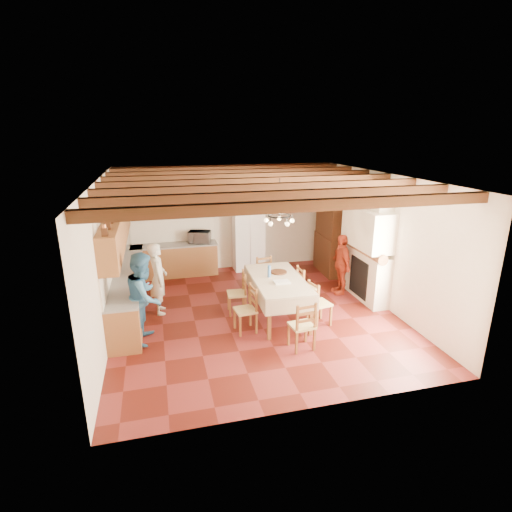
{
  "coord_description": "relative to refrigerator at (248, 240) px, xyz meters",
  "views": [
    {
      "loc": [
        -1.95,
        -7.81,
        3.91
      ],
      "look_at": [
        0.1,
        0.3,
        1.25
      ],
      "focal_mm": 28.0,
      "sensor_mm": 36.0,
      "label": 1
    }
  ],
  "objects": [
    {
      "name": "chair_end_far",
      "position": [
        -0.03,
        -2.12,
        -0.38
      ],
      "size": [
        0.46,
        0.44,
        0.96
      ],
      "primitive_type": null,
      "rotation": [
        0.0,
        0.0,
        0.09
      ],
      "color": "brown",
      "rests_on": "floor"
    },
    {
      "name": "person_woman_red",
      "position": [
        1.8,
        -2.4,
        -0.11
      ],
      "size": [
        0.42,
        0.9,
        1.5
      ],
      "primitive_type": "imported",
      "rotation": [
        0.0,
        0.0,
        -1.63
      ],
      "color": "#AB331C",
      "rests_on": "floor"
    },
    {
      "name": "upper_cabinets",
      "position": [
        -3.38,
        -2.01,
        0.99
      ],
      "size": [
        0.35,
        4.2,
        0.7
      ],
      "primitive_type": "cube",
      "color": "brown",
      "rests_on": "ground"
    },
    {
      "name": "dining_table",
      "position": [
        -0.11,
        -3.32,
        -0.05
      ],
      "size": [
        1.1,
        2.08,
        0.9
      ],
      "rotation": [
        0.0,
        0.0,
        -0.03
      ],
      "color": "beige",
      "rests_on": "floor"
    },
    {
      "name": "refrigerator",
      "position": [
        0.0,
        0.0,
        0.0
      ],
      "size": [
        0.88,
        0.72,
        1.73
      ],
      "primitive_type": "cube",
      "rotation": [
        0.0,
        0.0,
        0.02
      ],
      "color": "white",
      "rests_on": "floor"
    },
    {
      "name": "backsplash_back",
      "position": [
        -2.1,
        0.17,
        0.34
      ],
      "size": [
        2.3,
        0.03,
        0.6
      ],
      "primitive_type": "cube",
      "color": "white",
      "rests_on": "ground"
    },
    {
      "name": "lower_cabinets_back",
      "position": [
        -2.1,
        -0.11,
        -0.43
      ],
      "size": [
        2.3,
        0.6,
        0.86
      ],
      "primitive_type": "cube",
      "color": "brown",
      "rests_on": "ground"
    },
    {
      "name": "backsplash_left",
      "position": [
        -3.54,
        -2.01,
        0.34
      ],
      "size": [
        0.03,
        4.3,
        0.6
      ],
      "primitive_type": "cube",
      "color": "white",
      "rests_on": "ground"
    },
    {
      "name": "floor",
      "position": [
        -0.55,
        -3.06,
        -0.87
      ],
      "size": [
        6.0,
        6.5,
        0.02
      ],
      "primitive_type": "cube",
      "color": "#4B130C",
      "rests_on": "ground"
    },
    {
      "name": "chair_left_far",
      "position": [
        -0.92,
        -2.9,
        -0.38
      ],
      "size": [
        0.43,
        0.45,
        0.96
      ],
      "primitive_type": null,
      "rotation": [
        0.0,
        0.0,
        -1.65
      ],
      "color": "brown",
      "rests_on": "floor"
    },
    {
      "name": "wall_picture",
      "position": [
        1.0,
        0.17,
        0.99
      ],
      "size": [
        0.34,
        0.03,
        0.42
      ],
      "primitive_type": "cube",
      "color": "black",
      "rests_on": "ground"
    },
    {
      "name": "chandelier",
      "position": [
        -0.11,
        -3.32,
        1.39
      ],
      "size": [
        0.47,
        0.47,
        0.03
      ],
      "primitive_type": "torus",
      "color": "black",
      "rests_on": "ground"
    },
    {
      "name": "fridge_vase",
      "position": [
        -0.1,
        0.0,
        1.02
      ],
      "size": [
        0.38,
        0.38,
        0.32
      ],
      "primitive_type": "imported",
      "rotation": [
        0.0,
        0.0,
        -0.29
      ],
      "color": "#361C0D",
      "rests_on": "refrigerator"
    },
    {
      "name": "countertop_left",
      "position": [
        -3.25,
        -2.01,
        0.02
      ],
      "size": [
        0.62,
        4.3,
        0.04
      ],
      "primitive_type": "cube",
      "color": "slate",
      "rests_on": "lower_cabinets_left"
    },
    {
      "name": "wall_back",
      "position": [
        -0.55,
        0.2,
        0.64
      ],
      "size": [
        6.0,
        0.02,
        3.0
      ],
      "primitive_type": "cube",
      "color": "beige",
      "rests_on": "ground"
    },
    {
      "name": "chair_left_near",
      "position": [
        -0.93,
        -3.77,
        -0.38
      ],
      "size": [
        0.44,
        0.46,
        0.96
      ],
      "primitive_type": null,
      "rotation": [
        0.0,
        0.0,
        -1.46
      ],
      "color": "brown",
      "rests_on": "floor"
    },
    {
      "name": "countertop_back",
      "position": [
        -2.1,
        -0.11,
        0.02
      ],
      "size": [
        2.34,
        0.62,
        0.04
      ],
      "primitive_type": "cube",
      "color": "slate",
      "rests_on": "lower_cabinets_back"
    },
    {
      "name": "person_man",
      "position": [
        -2.58,
        -2.45,
        -0.06
      ],
      "size": [
        0.4,
        0.6,
        1.6
      ],
      "primitive_type": "imported",
      "rotation": [
        0.0,
        0.0,
        1.6
      ],
      "color": "beige",
      "rests_on": "floor"
    },
    {
      "name": "chair_end_near",
      "position": [
        -0.06,
        -4.67,
        -0.38
      ],
      "size": [
        0.46,
        0.44,
        0.96
      ],
      "primitive_type": null,
      "rotation": [
        0.0,
        0.0,
        3.25
      ],
      "color": "brown",
      "rests_on": "floor"
    },
    {
      "name": "hutch",
      "position": [
        2.2,
        -0.91,
        0.35
      ],
      "size": [
        0.62,
        1.36,
        2.42
      ],
      "primitive_type": null,
      "rotation": [
        0.0,
        0.0,
        -0.04
      ],
      "color": "#361C0D",
      "rests_on": "floor"
    },
    {
      "name": "wall_front",
      "position": [
        -0.55,
        -6.32,
        0.64
      ],
      "size": [
        6.0,
        0.02,
        3.0
      ],
      "primitive_type": "cube",
      "color": "beige",
      "rests_on": "ground"
    },
    {
      "name": "wall_right",
      "position": [
        2.46,
        -3.06,
        0.64
      ],
      "size": [
        0.02,
        6.5,
        3.0
      ],
      "primitive_type": "cube",
      "color": "beige",
      "rests_on": "ground"
    },
    {
      "name": "chair_right_near",
      "position": [
        0.64,
        -3.83,
        -0.38
      ],
      "size": [
        0.47,
        0.49,
        0.96
      ],
      "primitive_type": null,
      "rotation": [
        0.0,
        0.0,
        1.77
      ],
      "color": "brown",
      "rests_on": "floor"
    },
    {
      "name": "microwave",
      "position": [
        -1.4,
        -0.11,
        0.2
      ],
      "size": [
        0.68,
        0.55,
        0.32
      ],
      "primitive_type": "imported",
      "rotation": [
        0.0,
        0.0,
        -0.3
      ],
      "color": "silver",
      "rests_on": "countertop_back"
    },
    {
      "name": "chair_right_far",
      "position": [
        0.71,
        -2.93,
        -0.38
      ],
      "size": [
        0.43,
        0.45,
        0.96
      ],
      "primitive_type": null,
      "rotation": [
        0.0,
        0.0,
        1.64
      ],
      "color": "brown",
      "rests_on": "floor"
    },
    {
      "name": "ceiling_beams",
      "position": [
        -0.55,
        -3.06,
        2.05
      ],
      "size": [
        6.0,
        6.3,
        0.16
      ],
      "primitive_type": null,
      "color": "#36230E",
      "rests_on": "ground"
    },
    {
      "name": "fireplace",
      "position": [
        2.17,
        -2.86,
        0.54
      ],
      "size": [
        0.56,
        1.6,
        2.8
      ],
      "primitive_type": null,
      "color": "beige",
      "rests_on": "ground"
    },
    {
      "name": "ceiling",
      "position": [
        -0.55,
        -3.06,
        2.15
      ],
      "size": [
        6.0,
        6.5,
        0.02
      ],
      "primitive_type": "cube",
      "color": "white",
      "rests_on": "ground"
    },
    {
      "name": "person_woman_blue",
      "position": [
        -2.84,
        -3.61,
        0.02
      ],
      "size": [
        0.85,
        0.99,
        1.76
      ],
      "primitive_type": "imported",
      "rotation": [
        0.0,
        0.0,
        1.33
      ],
      "color": "teal",
      "rests_on": "floor"
    },
    {
      "name": "lower_cabinets_left",
      "position": [
        -3.25,
        -2.01,
        -0.43
      ],
      "size": [
        0.6,
        4.3,
        0.86
      ],
      "primitive_type": "cube",
      "color": "brown",
      "rests_on": "ground"
    },
    {
      "name": "wall_left",
      "position": [
        -3.56,
        -3.06,
        0.64
      ],
      "size": [
        0.02,
        6.5,
        3.0
      ],
      "primitive_type": "cube",
      "color": "beige",
      "rests_on": "ground"
    }
  ]
}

